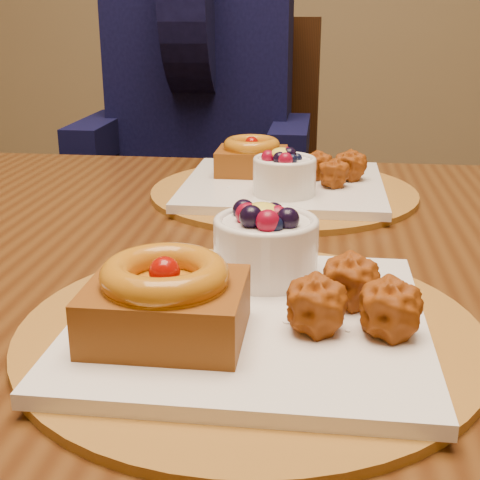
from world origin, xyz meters
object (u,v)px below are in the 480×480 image
dining_table (270,308)px  place_setting_far (282,180)px  place_setting_near (247,301)px  chair_far (215,204)px  diner (202,76)px

dining_table → place_setting_far: 0.24m
place_setting_far → place_setting_near: bearing=-90.1°
place_setting_near → chair_far: size_ratio=0.38×
dining_table → diner: 0.87m
dining_table → chair_far: size_ratio=1.62×
dining_table → diner: (-0.22, 0.82, 0.19)m
dining_table → diner: size_ratio=1.98×
dining_table → place_setting_far: (-0.00, 0.22, 0.10)m
place_setting_near → place_setting_far: bearing=89.9°
dining_table → chair_far: (-0.21, 0.87, -0.13)m
place_setting_near → place_setting_far: place_setting_near is taller
place_setting_far → chair_far: (-0.20, 0.65, -0.23)m
place_setting_far → chair_far: chair_far is taller
place_setting_near → chair_far: (-0.20, 1.08, -0.23)m
place_setting_far → dining_table: bearing=-89.4°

